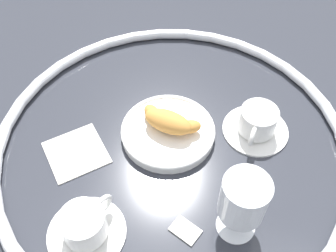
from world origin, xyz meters
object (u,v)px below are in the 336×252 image
coffee_cup_far (85,226)px  sugar_packet (185,230)px  croissant_large (169,121)px  juice_glass_left (243,201)px  folded_napkin (76,152)px  coffee_cup_near (257,123)px  pastry_plate (168,131)px

coffee_cup_far → sugar_packet: size_ratio=2.72×
sugar_packet → croissant_large: bearing=135.5°
juice_glass_left → folded_napkin: size_ratio=1.27×
croissant_large → coffee_cup_far: 0.26m
coffee_cup_near → folded_napkin: coffee_cup_near is taller
croissant_large → sugar_packet: 0.22m
sugar_packet → juice_glass_left: bearing=43.5°
coffee_cup_far → sugar_packet: 0.17m
croissant_large → coffee_cup_near: bearing=31.2°
sugar_packet → coffee_cup_near: bearing=93.2°
juice_glass_left → sugar_packet: juice_glass_left is taller
pastry_plate → juice_glass_left: size_ratio=1.37×
croissant_large → coffee_cup_far: (-0.02, -0.26, -0.02)m
coffee_cup_far → juice_glass_left: 0.26m
coffee_cup_near → folded_napkin: bearing=-142.6°
croissant_large → sugar_packet: croissant_large is taller
croissant_large → coffee_cup_near: (0.15, 0.09, -0.02)m
coffee_cup_far → pastry_plate: bearing=85.7°
juice_glass_left → sugar_packet: 0.12m
juice_glass_left → coffee_cup_far: bearing=-148.4°
coffee_cup_near → juice_glass_left: juice_glass_left is taller
pastry_plate → sugar_packet: 0.21m
croissant_large → coffee_cup_far: bearing=-94.2°
croissant_large → folded_napkin: size_ratio=1.24×
croissant_large → juice_glass_left: (0.20, -0.12, 0.05)m
juice_glass_left → folded_napkin: bearing=-178.5°
coffee_cup_far → folded_napkin: coffee_cup_far is taller
pastry_plate → juice_glass_left: juice_glass_left is taller
croissant_large → folded_napkin: (-0.14, -0.13, -0.04)m
coffee_cup_near → sugar_packet: 0.27m
coffee_cup_far → sugar_packet: (0.15, 0.08, -0.02)m
pastry_plate → coffee_cup_near: bearing=32.1°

